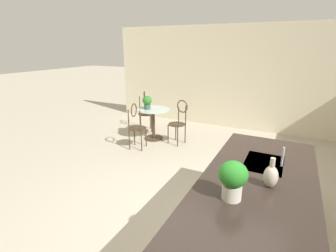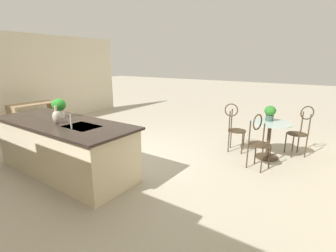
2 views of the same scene
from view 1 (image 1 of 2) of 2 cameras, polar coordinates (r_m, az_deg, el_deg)
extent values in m
plane|color=#B2A893|center=(3.46, 3.49, -20.98)|extent=(40.00, 40.00, 0.00)
cube|color=beige|center=(6.88, 18.18, 10.14)|extent=(0.12, 7.80, 2.70)
cube|color=beige|center=(2.79, 18.40, -21.36)|extent=(2.70, 0.96, 0.88)
cube|color=#2D231E|center=(2.53, 19.43, -13.20)|extent=(2.80, 1.06, 0.04)
cube|color=#B2B5BA|center=(3.02, 20.93, -8.07)|extent=(0.56, 0.40, 0.03)
cylinder|color=#3D2D1E|center=(6.13, -3.26, -2.75)|extent=(0.44, 0.44, 0.03)
cylinder|color=#3D2D1E|center=(6.01, -3.32, 0.49)|extent=(0.07, 0.07, 0.69)
cylinder|color=#B2C6C1|center=(5.91, -3.38, 3.77)|extent=(0.80, 0.80, 0.01)
cylinder|color=#3D2D1E|center=(5.76, 0.03, -1.87)|extent=(0.03, 0.03, 0.45)
cylinder|color=#3D2D1E|center=(5.96, 1.78, -1.19)|extent=(0.03, 0.03, 0.45)
cylinder|color=#3D2D1E|center=(5.59, 2.20, -2.50)|extent=(0.03, 0.03, 0.45)
cylinder|color=#3D2D1E|center=(5.80, 3.93, -1.77)|extent=(0.03, 0.03, 0.45)
cylinder|color=#3D2D1E|center=(5.70, 2.01, 0.40)|extent=(0.46, 0.46, 0.02)
cylinder|color=#3D2D1E|center=(5.45, 2.41, 1.94)|extent=(0.03, 0.03, 0.45)
cylinder|color=#3D2D1E|center=(5.65, 4.05, 2.48)|extent=(0.03, 0.03, 0.45)
torus|color=#3D2D1E|center=(5.49, 3.28, 4.48)|extent=(0.09, 0.28, 0.28)
cylinder|color=#3D2D1E|center=(5.71, -7.65, -2.19)|extent=(0.03, 0.03, 0.45)
cylinder|color=#3D2D1E|center=(5.61, -5.01, -2.47)|extent=(0.03, 0.03, 0.45)
cylinder|color=#3D2D1E|center=(5.47, -8.79, -3.15)|extent=(0.03, 0.03, 0.45)
cylinder|color=#3D2D1E|center=(5.37, -6.05, -3.46)|extent=(0.03, 0.03, 0.45)
cylinder|color=#3D2D1E|center=(5.46, -6.96, -0.50)|extent=(0.45, 0.45, 0.02)
cylinder|color=#3D2D1E|center=(5.32, -8.96, 1.33)|extent=(0.03, 0.03, 0.45)
cylinder|color=#3D2D1E|center=(5.22, -6.35, 1.12)|extent=(0.03, 0.03, 0.45)
torus|color=#3D2D1E|center=(5.21, -7.77, 3.60)|extent=(0.28, 0.08, 0.28)
cylinder|color=#3D2D1E|center=(6.53, -3.76, 0.51)|extent=(0.03, 0.03, 0.45)
cylinder|color=#3D2D1E|center=(6.51, -6.21, 0.37)|extent=(0.03, 0.03, 0.45)
cylinder|color=#3D2D1E|center=(6.80, -4.04, 1.20)|extent=(0.03, 0.03, 0.45)
cylinder|color=#3D2D1E|center=(6.78, -6.40, 1.07)|extent=(0.03, 0.03, 0.45)
cylinder|color=#3D2D1E|center=(6.59, -5.16, 2.75)|extent=(0.53, 0.53, 0.02)
cylinder|color=#3D2D1E|center=(6.69, -4.22, 4.91)|extent=(0.03, 0.03, 0.45)
cylinder|color=#3D2D1E|center=(6.67, -6.45, 4.80)|extent=(0.03, 0.03, 0.45)
torus|color=#3D2D1E|center=(6.64, -5.39, 6.75)|extent=(0.24, 0.19, 0.28)
cylinder|color=#B2B5BA|center=(2.96, 24.65, -6.38)|extent=(0.02, 0.02, 0.22)
cylinder|color=#385147|center=(5.92, -4.74, 4.42)|extent=(0.15, 0.15, 0.12)
ellipsoid|color=#2B7327|center=(5.88, -4.78, 5.84)|extent=(0.22, 0.22, 0.20)
cylinder|color=beige|center=(2.25, 14.30, -14.29)|extent=(0.17, 0.17, 0.13)
ellipsoid|color=#267B24|center=(2.17, 14.63, -10.56)|extent=(0.24, 0.24, 0.22)
ellipsoid|color=#BCB29E|center=(2.51, 22.34, -10.59)|extent=(0.13, 0.13, 0.21)
cylinder|color=#BCB29E|center=(2.45, 22.73, -7.61)|extent=(0.04, 0.04, 0.08)
camera|label=2|loc=(6.32, 46.89, 10.09)|focal=26.18mm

